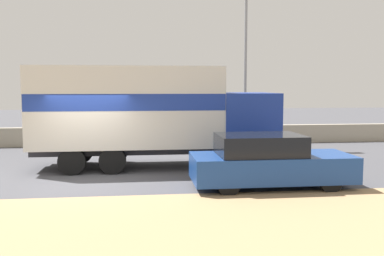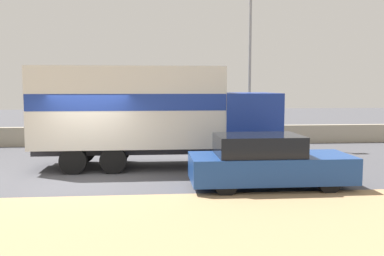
{
  "view_description": "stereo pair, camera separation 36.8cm",
  "coord_description": "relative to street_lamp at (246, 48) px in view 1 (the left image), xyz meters",
  "views": [
    {
      "loc": [
        1.63,
        -12.48,
        2.77
      ],
      "look_at": [
        3.18,
        0.43,
        1.5
      ],
      "focal_mm": 40.0,
      "sensor_mm": 36.0,
      "label": 1
    },
    {
      "loc": [
        2.0,
        -12.52,
        2.77
      ],
      "look_at": [
        3.18,
        0.43,
        1.5
      ],
      "focal_mm": 40.0,
      "sensor_mm": 36.0,
      "label": 2
    }
  ],
  "objects": [
    {
      "name": "dirt_shoulder_foreground",
      "position": [
        -6.4,
        -11.92,
        -4.5
      ],
      "size": [
        60.0,
        6.52,
        0.04
      ],
      "color": "tan",
      "rests_on": "ground_plane"
    },
    {
      "name": "ground_plane",
      "position": [
        -6.4,
        -6.8,
        -4.52
      ],
      "size": [
        80.0,
        80.0,
        0.0
      ],
      "primitive_type": "plane",
      "color": "#47474C"
    },
    {
      "name": "stone_wall_backdrop",
      "position": [
        -6.4,
        0.95,
        -4.08
      ],
      "size": [
        60.0,
        0.35,
        0.88
      ],
      "color": "#A39984",
      "rests_on": "ground_plane"
    },
    {
      "name": "car_hatchback",
      "position": [
        -1.33,
        -8.09,
        -3.8
      ],
      "size": [
        4.36,
        1.74,
        1.47
      ],
      "color": "navy",
      "rests_on": "ground_plane"
    },
    {
      "name": "box_truck",
      "position": [
        -4.52,
        -4.65,
        -2.59
      ],
      "size": [
        8.18,
        2.5,
        3.41
      ],
      "color": "navy",
      "rests_on": "ground_plane"
    },
    {
      "name": "street_lamp",
      "position": [
        0.0,
        0.0,
        0.0
      ],
      "size": [
        0.56,
        0.28,
        7.91
      ],
      "color": "gray",
      "rests_on": "ground_plane"
    }
  ]
}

